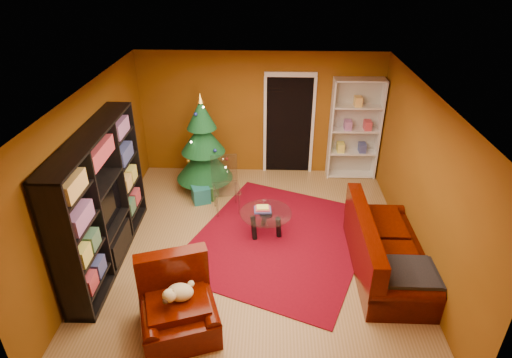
{
  "coord_description": "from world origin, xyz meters",
  "views": [
    {
      "loc": [
        0.23,
        -5.69,
        4.39
      ],
      "look_at": [
        0.0,
        0.4,
        1.05
      ],
      "focal_mm": 30.0,
      "sensor_mm": 36.0,
      "label": 1
    }
  ],
  "objects_px": {
    "gift_box_teal": "(201,194)",
    "armchair": "(178,307)",
    "gift_box_red": "(213,177)",
    "white_bookshelf": "(355,130)",
    "dog": "(180,292)",
    "media_unit": "(102,200)",
    "gift_box_green": "(209,191)",
    "coffee_table": "(266,223)",
    "christmas_tree": "(203,144)",
    "sofa": "(389,245)",
    "rug": "(280,239)",
    "acrylic_chair": "(226,189)"
  },
  "relations": [
    {
      "from": "white_bookshelf",
      "to": "armchair",
      "type": "relative_size",
      "value": 2.13
    },
    {
      "from": "rug",
      "to": "dog",
      "type": "distance_m",
      "value": 2.38
    },
    {
      "from": "rug",
      "to": "gift_box_teal",
      "type": "relative_size",
      "value": 9.76
    },
    {
      "from": "gift_box_red",
      "to": "sofa",
      "type": "distance_m",
      "value": 4.03
    },
    {
      "from": "gift_box_teal",
      "to": "rug",
      "type": "bearing_deg",
      "value": -38.01
    },
    {
      "from": "christmas_tree",
      "to": "dog",
      "type": "bearing_deg",
      "value": -86.39
    },
    {
      "from": "gift_box_teal",
      "to": "gift_box_green",
      "type": "bearing_deg",
      "value": 46.81
    },
    {
      "from": "coffee_table",
      "to": "sofa",
      "type": "bearing_deg",
      "value": -24.56
    },
    {
      "from": "armchair",
      "to": "white_bookshelf",
      "type": "bearing_deg",
      "value": 37.96
    },
    {
      "from": "media_unit",
      "to": "dog",
      "type": "distance_m",
      "value": 2.03
    },
    {
      "from": "media_unit",
      "to": "coffee_table",
      "type": "relative_size",
      "value": 3.15
    },
    {
      "from": "christmas_tree",
      "to": "armchair",
      "type": "distance_m",
      "value": 3.76
    },
    {
      "from": "media_unit",
      "to": "sofa",
      "type": "relative_size",
      "value": 1.27
    },
    {
      "from": "sofa",
      "to": "acrylic_chair",
      "type": "xyz_separation_m",
      "value": [
        -2.59,
        1.57,
        0.01
      ]
    },
    {
      "from": "armchair",
      "to": "dog",
      "type": "height_order",
      "value": "armchair"
    },
    {
      "from": "armchair",
      "to": "gift_box_red",
      "type": "bearing_deg",
      "value": 72.18
    },
    {
      "from": "sofa",
      "to": "white_bookshelf",
      "type": "bearing_deg",
      "value": 1.5
    },
    {
      "from": "sofa",
      "to": "acrylic_chair",
      "type": "bearing_deg",
      "value": 59.05
    },
    {
      "from": "white_bookshelf",
      "to": "gift_box_red",
      "type": "bearing_deg",
      "value": -172.53
    },
    {
      "from": "gift_box_red",
      "to": "dog",
      "type": "height_order",
      "value": "dog"
    },
    {
      "from": "gift_box_red",
      "to": "coffee_table",
      "type": "height_order",
      "value": "coffee_table"
    },
    {
      "from": "gift_box_red",
      "to": "white_bookshelf",
      "type": "bearing_deg",
      "value": 7.84
    },
    {
      "from": "christmas_tree",
      "to": "acrylic_chair",
      "type": "height_order",
      "value": "christmas_tree"
    },
    {
      "from": "dog",
      "to": "sofa",
      "type": "height_order",
      "value": "sofa"
    },
    {
      "from": "gift_box_green",
      "to": "gift_box_red",
      "type": "distance_m",
      "value": 0.64
    },
    {
      "from": "white_bookshelf",
      "to": "armchair",
      "type": "xyz_separation_m",
      "value": [
        -2.85,
        -4.37,
        -0.66
      ]
    },
    {
      "from": "gift_box_teal",
      "to": "sofa",
      "type": "bearing_deg",
      "value": -31.01
    },
    {
      "from": "media_unit",
      "to": "gift_box_teal",
      "type": "distance_m",
      "value": 2.27
    },
    {
      "from": "christmas_tree",
      "to": "gift_box_green",
      "type": "distance_m",
      "value": 0.93
    },
    {
      "from": "gift_box_green",
      "to": "white_bookshelf",
      "type": "distance_m",
      "value": 3.23
    },
    {
      "from": "dog",
      "to": "acrylic_chair",
      "type": "height_order",
      "value": "acrylic_chair"
    },
    {
      "from": "gift_box_teal",
      "to": "gift_box_red",
      "type": "relative_size",
      "value": 1.46
    },
    {
      "from": "gift_box_green",
      "to": "coffee_table",
      "type": "bearing_deg",
      "value": -46.31
    },
    {
      "from": "white_bookshelf",
      "to": "dog",
      "type": "xyz_separation_m",
      "value": [
        -2.82,
        -4.31,
        -0.46
      ]
    },
    {
      "from": "gift_box_teal",
      "to": "armchair",
      "type": "bearing_deg",
      "value": -86.22
    },
    {
      "from": "rug",
      "to": "gift_box_red",
      "type": "distance_m",
      "value": 2.42
    },
    {
      "from": "armchair",
      "to": "acrylic_chair",
      "type": "distance_m",
      "value": 2.88
    },
    {
      "from": "christmas_tree",
      "to": "sofa",
      "type": "relative_size",
      "value": 0.93
    },
    {
      "from": "media_unit",
      "to": "gift_box_green",
      "type": "bearing_deg",
      "value": 54.3
    },
    {
      "from": "gift_box_teal",
      "to": "acrylic_chair",
      "type": "relative_size",
      "value": 0.34
    },
    {
      "from": "rug",
      "to": "gift_box_green",
      "type": "xyz_separation_m",
      "value": [
        -1.37,
        1.34,
        0.14
      ]
    },
    {
      "from": "gift_box_teal",
      "to": "gift_box_red",
      "type": "height_order",
      "value": "gift_box_teal"
    },
    {
      "from": "gift_box_teal",
      "to": "white_bookshelf",
      "type": "xyz_separation_m",
      "value": [
        3.06,
        1.2,
        0.9
      ]
    },
    {
      "from": "media_unit",
      "to": "gift_box_red",
      "type": "relative_size",
      "value": 12.57
    },
    {
      "from": "christmas_tree",
      "to": "gift_box_red",
      "type": "xyz_separation_m",
      "value": [
        0.12,
        0.26,
        -0.87
      ]
    },
    {
      "from": "gift_box_teal",
      "to": "white_bookshelf",
      "type": "height_order",
      "value": "white_bookshelf"
    },
    {
      "from": "christmas_tree",
      "to": "gift_box_red",
      "type": "bearing_deg",
      "value": 65.55
    },
    {
      "from": "gift_box_red",
      "to": "white_bookshelf",
      "type": "height_order",
      "value": "white_bookshelf"
    },
    {
      "from": "gift_box_red",
      "to": "sofa",
      "type": "xyz_separation_m",
      "value": [
        3.0,
        -2.67,
        0.36
      ]
    },
    {
      "from": "white_bookshelf",
      "to": "rug",
      "type": "bearing_deg",
      "value": -123.29
    }
  ]
}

